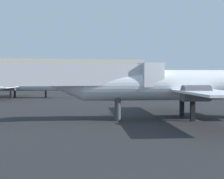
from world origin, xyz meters
TOP-DOWN VIEW (x-y plane):
  - airplane_at_gate at (13.04, 22.82)m, footprint 30.55×25.32m
  - airplane_distant at (-9.87, 63.73)m, footprint 27.71×21.42m
  - jet_bridge at (0.68, 22.89)m, footprint 21.71×2.81m
  - terminal_building at (-5.22, 128.67)m, footprint 89.60×18.13m

SIDE VIEW (x-z plane):
  - airplane_distant at x=-9.87m, z-range -1.56..7.89m
  - airplane_at_gate at x=13.04m, z-range -1.36..9.39m
  - jet_bridge at x=0.68m, z-range 1.79..8.44m
  - terminal_building at x=-5.22m, z-range 0.00..12.65m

